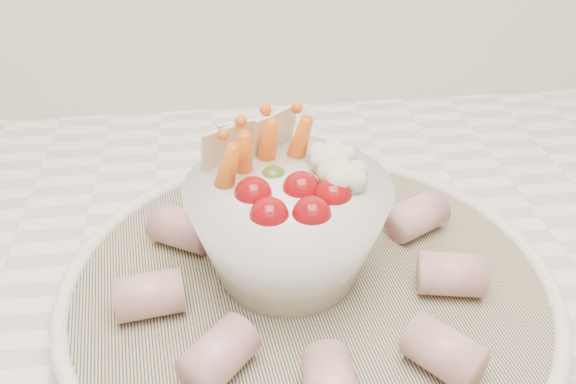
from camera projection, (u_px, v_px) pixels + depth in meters
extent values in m
cube|color=white|center=(292.00, 296.00, 0.51)|extent=(2.04, 0.62, 0.04)
cylinder|color=navy|center=(309.00, 290.00, 0.48)|extent=(0.40, 0.40, 0.01)
torus|color=white|center=(309.00, 283.00, 0.47)|extent=(0.37, 0.37, 0.01)
sphere|color=maroon|center=(269.00, 217.00, 0.41)|extent=(0.03, 0.03, 0.03)
sphere|color=maroon|center=(312.00, 216.00, 0.41)|extent=(0.03, 0.03, 0.03)
sphere|color=maroon|center=(333.00, 197.00, 0.43)|extent=(0.03, 0.03, 0.03)
sphere|color=maroon|center=(253.00, 195.00, 0.43)|extent=(0.03, 0.03, 0.03)
sphere|color=maroon|center=(301.00, 190.00, 0.44)|extent=(0.03, 0.03, 0.03)
sphere|color=#4A6521|center=(273.00, 179.00, 0.46)|extent=(0.02, 0.02, 0.02)
cone|color=orange|center=(243.00, 162.00, 0.45)|extent=(0.02, 0.04, 0.06)
cone|color=orange|center=(267.00, 150.00, 0.47)|extent=(0.03, 0.04, 0.06)
cone|color=orange|center=(298.00, 148.00, 0.47)|extent=(0.03, 0.04, 0.06)
cone|color=orange|center=(226.00, 177.00, 0.44)|extent=(0.04, 0.04, 0.06)
sphere|color=beige|center=(331.00, 166.00, 0.46)|extent=(0.03, 0.03, 0.03)
sphere|color=beige|center=(343.00, 185.00, 0.44)|extent=(0.03, 0.03, 0.03)
cube|color=beige|center=(245.00, 145.00, 0.47)|extent=(0.04, 0.02, 0.04)
cube|color=beige|center=(273.00, 137.00, 0.48)|extent=(0.04, 0.03, 0.04)
cube|color=beige|center=(227.00, 152.00, 0.46)|extent=(0.04, 0.03, 0.04)
cylinder|color=#B0505E|center=(451.00, 274.00, 0.46)|extent=(0.05, 0.04, 0.03)
cylinder|color=#B0505E|center=(417.00, 216.00, 0.51)|extent=(0.06, 0.05, 0.03)
cylinder|color=#B0505E|center=(339.00, 183.00, 0.55)|extent=(0.05, 0.05, 0.03)
cylinder|color=#B0505E|center=(255.00, 195.00, 0.54)|extent=(0.04, 0.05, 0.03)
cylinder|color=#B0505E|center=(182.00, 229.00, 0.50)|extent=(0.06, 0.05, 0.03)
cylinder|color=#B0505E|center=(149.00, 295.00, 0.44)|extent=(0.05, 0.04, 0.03)
cylinder|color=#B0505E|center=(219.00, 355.00, 0.39)|extent=(0.05, 0.05, 0.03)
cylinder|color=#B0505E|center=(444.00, 352.00, 0.40)|extent=(0.05, 0.06, 0.03)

